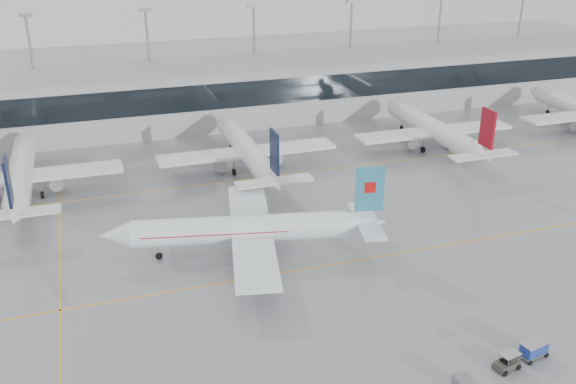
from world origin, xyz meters
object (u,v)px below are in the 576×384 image
object	(u,v)px
baggage_cart	(534,348)
baggage_tug	(507,364)
air_canada_jet	(250,229)
gse_unit	(463,384)

from	to	relation	value
baggage_cart	baggage_tug	bearing A→B (deg)	-180.00
air_canada_jet	baggage_tug	xyz separation A→B (m)	(17.08, -29.13, -2.92)
baggage_tug	air_canada_jet	bearing A→B (deg)	108.55
baggage_tug	baggage_cart	world-z (taller)	baggage_cart
air_canada_jet	gse_unit	size ratio (longest dim) A/B	23.53
baggage_cart	gse_unit	size ratio (longest dim) A/B	2.04
baggage_tug	gse_unit	distance (m)	5.75
baggage_tug	baggage_cart	bearing A→B (deg)	0.00
baggage_cart	gse_unit	bearing A→B (deg)	-179.26
air_canada_jet	gse_unit	bearing A→B (deg)	122.63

